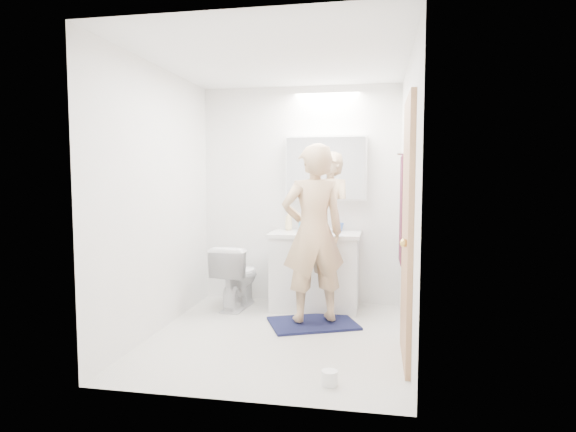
% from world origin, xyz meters
% --- Properties ---
extents(floor, '(2.50, 2.50, 0.00)m').
position_xyz_m(floor, '(0.00, 0.00, 0.00)').
color(floor, silver).
rests_on(floor, ground).
extents(ceiling, '(2.50, 2.50, 0.00)m').
position_xyz_m(ceiling, '(0.00, 0.00, 2.40)').
color(ceiling, white).
rests_on(ceiling, floor).
extents(wall_back, '(2.50, 0.00, 2.50)m').
position_xyz_m(wall_back, '(0.00, 1.25, 1.20)').
color(wall_back, white).
rests_on(wall_back, floor).
extents(wall_front, '(2.50, 0.00, 2.50)m').
position_xyz_m(wall_front, '(0.00, -1.25, 1.20)').
color(wall_front, white).
rests_on(wall_front, floor).
extents(wall_left, '(0.00, 2.50, 2.50)m').
position_xyz_m(wall_left, '(-1.10, 0.00, 1.20)').
color(wall_left, white).
rests_on(wall_left, floor).
extents(wall_right, '(0.00, 2.50, 2.50)m').
position_xyz_m(wall_right, '(1.10, 0.00, 1.20)').
color(wall_right, white).
rests_on(wall_right, floor).
extents(vanity_cabinet, '(0.90, 0.55, 0.78)m').
position_xyz_m(vanity_cabinet, '(0.21, 0.96, 0.39)').
color(vanity_cabinet, silver).
rests_on(vanity_cabinet, floor).
extents(countertop, '(0.95, 0.58, 0.04)m').
position_xyz_m(countertop, '(0.21, 0.96, 0.80)').
color(countertop, white).
rests_on(countertop, vanity_cabinet).
extents(sink_basin, '(0.36, 0.36, 0.03)m').
position_xyz_m(sink_basin, '(0.21, 0.99, 0.84)').
color(sink_basin, white).
rests_on(sink_basin, countertop).
extents(faucet, '(0.02, 0.02, 0.16)m').
position_xyz_m(faucet, '(0.21, 1.19, 0.90)').
color(faucet, silver).
rests_on(faucet, countertop).
extents(medicine_cabinet, '(0.88, 0.14, 0.70)m').
position_xyz_m(medicine_cabinet, '(0.30, 1.18, 1.50)').
color(medicine_cabinet, white).
rests_on(medicine_cabinet, wall_back).
extents(mirror_panel, '(0.84, 0.01, 0.66)m').
position_xyz_m(mirror_panel, '(0.30, 1.10, 1.50)').
color(mirror_panel, silver).
rests_on(mirror_panel, medicine_cabinet).
extents(toilet, '(0.44, 0.70, 0.68)m').
position_xyz_m(toilet, '(-0.62, 0.85, 0.34)').
color(toilet, white).
rests_on(toilet, floor).
extents(bath_rug, '(0.95, 0.82, 0.02)m').
position_xyz_m(bath_rug, '(0.27, 0.39, 0.01)').
color(bath_rug, '#17133D').
rests_on(bath_rug, floor).
extents(person, '(0.72, 0.61, 1.67)m').
position_xyz_m(person, '(0.27, 0.39, 0.88)').
color(person, tan).
rests_on(person, bath_rug).
extents(door, '(0.04, 0.80, 2.00)m').
position_xyz_m(door, '(1.08, -0.35, 1.00)').
color(door, '#A77C53').
rests_on(door, wall_right).
extents(door_knob, '(0.06, 0.06, 0.06)m').
position_xyz_m(door_knob, '(1.04, -0.65, 0.95)').
color(door_knob, gold).
rests_on(door_knob, door).
extents(towel, '(0.02, 0.42, 1.00)m').
position_xyz_m(towel, '(1.08, 0.55, 1.10)').
color(towel, '#131B3C').
rests_on(towel, wall_right).
extents(towel_hook, '(0.07, 0.02, 0.02)m').
position_xyz_m(towel_hook, '(1.07, 0.55, 1.62)').
color(towel_hook, silver).
rests_on(towel_hook, wall_right).
extents(soap_bottle_a, '(0.08, 0.09, 0.21)m').
position_xyz_m(soap_bottle_a, '(-0.10, 1.11, 0.93)').
color(soap_bottle_a, beige).
rests_on(soap_bottle_a, countertop).
extents(soap_bottle_b, '(0.09, 0.09, 0.16)m').
position_xyz_m(soap_bottle_b, '(0.05, 1.15, 0.90)').
color(soap_bottle_b, '#5799BA').
rests_on(soap_bottle_b, countertop).
extents(toothbrush_cup, '(0.13, 0.13, 0.09)m').
position_xyz_m(toothbrush_cup, '(0.45, 1.12, 0.87)').
color(toothbrush_cup, '#3F67BE').
rests_on(toothbrush_cup, countertop).
extents(toilet_paper_roll, '(0.11, 0.11, 0.10)m').
position_xyz_m(toilet_paper_roll, '(0.55, -0.91, 0.05)').
color(toilet_paper_roll, white).
rests_on(toilet_paper_roll, floor).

